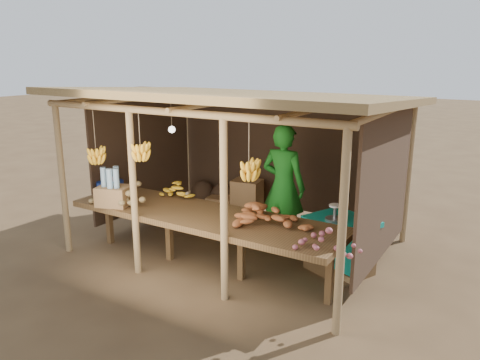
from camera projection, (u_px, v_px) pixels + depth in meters
The scene contains 13 objects.
ground at pixel (240, 246), 7.22m from camera, with size 60.00×60.00×0.00m, color brown.
stall_structure at pixel (235, 123), 6.69m from camera, with size 4.70×3.50×2.43m.
counter at pixel (203, 218), 6.25m from camera, with size 3.90×1.05×0.80m.
potato_heap at pixel (125, 192), 6.58m from camera, with size 0.93×0.56×0.36m, color olive, non-canonical shape.
sweet_potato_heap at pixel (270, 212), 5.75m from camera, with size 1.02×0.61×0.36m, color #B05D2D, non-canonical shape.
onion_heap at pixel (331, 235), 5.00m from camera, with size 0.68×0.41×0.35m, color #B55860, non-canonical shape.
banana_pile at pixel (178, 186), 6.93m from camera, with size 0.52×0.31×0.34m, color yellow, non-canonical shape.
tomato_basin at pixel (110, 185), 7.31m from camera, with size 0.42×0.42×0.22m.
bottle_box at pixel (114, 191), 6.53m from camera, with size 0.52×0.47×0.55m.
vendor at pixel (283, 187), 6.97m from camera, with size 0.69×0.45×1.89m, color #1A781D.
tarp_crate at pixel (340, 244), 6.26m from camera, with size 1.04×0.98×0.98m.
carton_stack at pixel (238, 203), 8.20m from camera, with size 1.06×0.46×0.76m.
burlap_sacks at pixel (212, 196), 8.80m from camera, with size 0.94×0.49×0.66m.
Camera 1 is at (3.50, -5.75, 2.82)m, focal length 35.00 mm.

